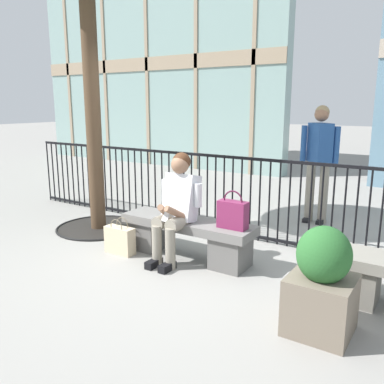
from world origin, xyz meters
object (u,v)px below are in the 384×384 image
at_px(seated_person_with_phone, 177,204).
at_px(planter, 322,284).
at_px(handbag_on_bench, 233,214).
at_px(shopping_bag, 120,240).
at_px(bystander_at_railing, 319,155).
at_px(stone_bench, 187,235).

bearing_deg(seated_person_with_phone, planter, -18.90).
relative_size(seated_person_with_phone, handbag_on_bench, 2.98).
height_order(shopping_bag, bystander_at_railing, bystander_at_railing).
relative_size(stone_bench, planter, 1.88).
xyz_separation_m(seated_person_with_phone, bystander_at_railing, (0.86, 2.36, 0.35)).
bearing_deg(stone_bench, planter, -23.15).
height_order(stone_bench, shopping_bag, stone_bench).
distance_m(bystander_at_railing, planter, 3.16).
bearing_deg(stone_bench, seated_person_with_phone, -112.05).
bearing_deg(shopping_bag, seated_person_with_phone, 16.93).
height_order(handbag_on_bench, planter, handbag_on_bench).
bearing_deg(handbag_on_bench, seated_person_with_phone, -169.37).
bearing_deg(seated_person_with_phone, bystander_at_railing, 69.89).
xyz_separation_m(stone_bench, seated_person_with_phone, (-0.05, -0.13, 0.38)).
height_order(shopping_bag, planter, planter).
bearing_deg(handbag_on_bench, bystander_at_railing, 84.12).
relative_size(shopping_bag, bystander_at_railing, 0.25).
xyz_separation_m(handbag_on_bench, shopping_bag, (-1.31, -0.32, -0.44)).
distance_m(handbag_on_bench, planter, 1.37).
relative_size(seated_person_with_phone, shopping_bag, 2.82).
bearing_deg(stone_bench, bystander_at_railing, 70.01).
relative_size(bystander_at_railing, planter, 2.01).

